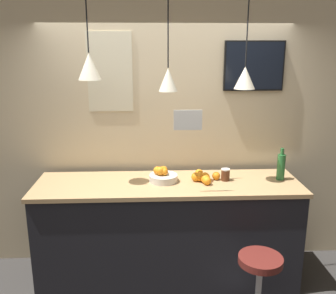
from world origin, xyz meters
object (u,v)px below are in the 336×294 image
object	(u,v)px
juice_bottle	(281,166)
fruit_bowl	(163,176)
spread_jar	(225,175)
mounted_tv	(254,66)
bar_stool	(259,278)

from	to	relation	value
juice_bottle	fruit_bowl	bearing A→B (deg)	179.93
spread_jar	mounted_tv	size ratio (longest dim) A/B	0.20
bar_stool	mounted_tv	bearing A→B (deg)	81.97
bar_stool	juice_bottle	size ratio (longest dim) A/B	2.02
bar_stool	juice_bottle	world-z (taller)	juice_bottle
bar_stool	spread_jar	bearing A→B (deg)	102.82
fruit_bowl	juice_bottle	world-z (taller)	juice_bottle
juice_bottle	spread_jar	distance (m)	0.54
juice_bottle	bar_stool	bearing A→B (deg)	-117.19
bar_stool	fruit_bowl	xyz separation A→B (m)	(-0.77, 0.73, 0.65)
bar_stool	spread_jar	size ratio (longest dim) A/B	5.40
fruit_bowl	mounted_tv	bearing A→B (deg)	22.17
fruit_bowl	mounted_tv	world-z (taller)	mounted_tv
fruit_bowl	mounted_tv	distance (m)	1.42
bar_stool	mounted_tv	distance (m)	2.00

